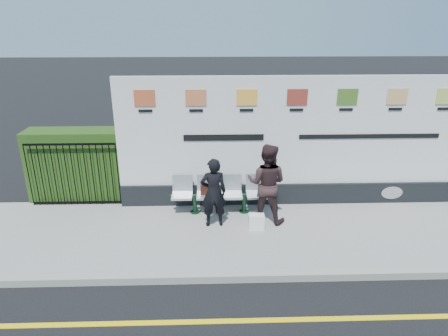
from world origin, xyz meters
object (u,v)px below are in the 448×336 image
Objects in this scene: bench at (220,203)px; woman_left at (213,193)px; woman_right at (267,183)px; billboard at (293,150)px.

woman_left is at bearing -102.95° from bench.
bench is 0.80m from woman_left.
bench is at bearing -1.49° from woman_right.
billboard reaches higher than woman_right.
woman_right is at bearing -128.29° from billboard.
woman_right reaches higher than woman_left.
bench is 1.25m from woman_right.
billboard is 1.22m from woman_right.
woman_left is (-0.14, -0.58, 0.53)m from bench.
woman_left is (-1.84, -1.08, -0.54)m from billboard.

